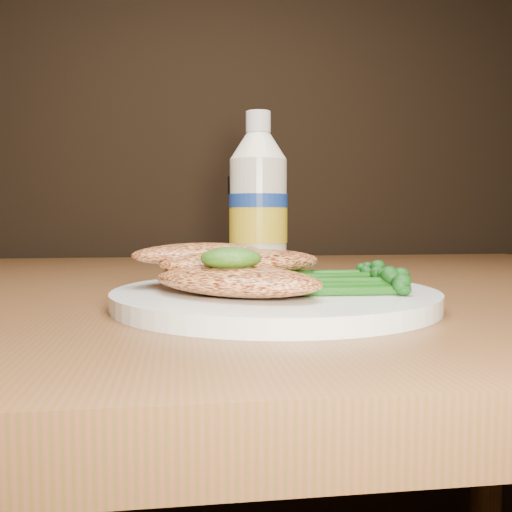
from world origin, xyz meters
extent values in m
cylinder|color=white|center=(0.05, 0.88, 0.76)|extent=(0.26, 0.26, 0.01)
ellipsoid|color=#F8924F|center=(0.02, 0.85, 0.77)|extent=(0.15, 0.15, 0.02)
ellipsoid|color=#F8924F|center=(0.03, 0.90, 0.78)|extent=(0.16, 0.12, 0.02)
ellipsoid|color=#F8924F|center=(0.00, 0.92, 0.79)|extent=(0.14, 0.11, 0.02)
ellipsoid|color=#0E3307|center=(0.02, 0.85, 0.79)|extent=(0.05, 0.05, 0.02)
camera|label=1|loc=(-0.02, 0.44, 0.82)|focal=39.77mm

